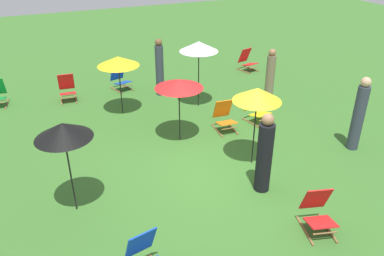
# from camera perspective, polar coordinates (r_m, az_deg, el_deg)

# --- Properties ---
(ground_plane) EXTENTS (40.00, 40.00, 0.00)m
(ground_plane) POSITION_cam_1_polar(r_m,az_deg,el_deg) (8.81, 3.16, -6.21)
(ground_plane) COLOR #386B28
(deckchair_0) EXTENTS (0.66, 0.86, 0.83)m
(deckchair_0) POSITION_cam_1_polar(r_m,az_deg,el_deg) (14.99, 8.14, 9.79)
(deckchair_0) COLOR olive
(deckchair_0) RESTS_ON ground
(deckchair_1) EXTENTS (0.54, 0.80, 0.83)m
(deckchair_1) POSITION_cam_1_polar(r_m,az_deg,el_deg) (12.80, -17.94, 5.54)
(deckchair_1) COLOR olive
(deckchair_1) RESTS_ON ground
(deckchair_4) EXTENTS (0.54, 0.80, 0.83)m
(deckchair_4) POSITION_cam_1_polar(r_m,az_deg,el_deg) (10.37, 4.81, 1.64)
(deckchair_4) COLOR olive
(deckchair_4) RESTS_ON ground
(deckchair_5) EXTENTS (0.66, 0.86, 0.83)m
(deckchair_5) POSITION_cam_1_polar(r_m,az_deg,el_deg) (7.41, 18.06, -11.71)
(deckchair_5) COLOR olive
(deckchair_5) RESTS_ON ground
(deckchair_7) EXTENTS (0.61, 0.84, 0.83)m
(deckchair_7) POSITION_cam_1_polar(r_m,az_deg,el_deg) (10.94, 9.48, 2.79)
(deckchair_7) COLOR olive
(deckchair_7) RESTS_ON ground
(deckchair_8) EXTENTS (0.67, 0.86, 0.83)m
(deckchair_8) POSITION_cam_1_polar(r_m,az_deg,el_deg) (13.25, -10.54, 7.18)
(deckchair_8) COLOR olive
(deckchair_8) RESTS_ON ground
(umbrella_0) EXTENTS (1.03, 1.03, 1.88)m
(umbrella_0) POSITION_cam_1_polar(r_m,az_deg,el_deg) (7.11, -18.50, -0.39)
(umbrella_0) COLOR black
(umbrella_0) RESTS_ON ground
(umbrella_1) EXTENTS (1.07, 1.07, 1.86)m
(umbrella_1) POSITION_cam_1_polar(r_m,az_deg,el_deg) (8.38, 9.61, 4.87)
(umbrella_1) COLOR black
(umbrella_1) RESTS_ON ground
(umbrella_2) EXTENTS (1.12, 1.12, 2.00)m
(umbrella_2) POSITION_cam_1_polar(r_m,az_deg,el_deg) (11.26, 1.01, 11.93)
(umbrella_2) COLOR black
(umbrella_2) RESTS_ON ground
(umbrella_3) EXTENTS (1.19, 1.19, 1.64)m
(umbrella_3) POSITION_cam_1_polar(r_m,az_deg,el_deg) (9.38, -1.94, 6.54)
(umbrella_3) COLOR black
(umbrella_3) RESTS_ON ground
(umbrella_4) EXTENTS (1.17, 1.17, 1.72)m
(umbrella_4) POSITION_cam_1_polar(r_m,az_deg,el_deg) (11.03, -10.85, 9.65)
(umbrella_4) COLOR black
(umbrella_4) RESTS_ON ground
(person_0) EXTENTS (0.34, 0.34, 1.86)m
(person_0) POSITION_cam_1_polar(r_m,az_deg,el_deg) (10.03, 23.37, 1.76)
(person_0) COLOR #333847
(person_0) RESTS_ON ground
(person_1) EXTENTS (0.37, 0.37, 1.84)m
(person_1) POSITION_cam_1_polar(r_m,az_deg,el_deg) (12.45, -4.81, 8.80)
(person_1) COLOR #333847
(person_1) RESTS_ON ground
(person_2) EXTENTS (0.37, 0.37, 1.69)m
(person_2) POSITION_cam_1_polar(r_m,az_deg,el_deg) (12.13, 11.43, 7.40)
(person_2) COLOR #72664C
(person_2) RESTS_ON ground
(person_3) EXTENTS (0.43, 0.43, 1.74)m
(person_3) POSITION_cam_1_polar(r_m,az_deg,el_deg) (7.90, 10.64, -3.95)
(person_3) COLOR black
(person_3) RESTS_ON ground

